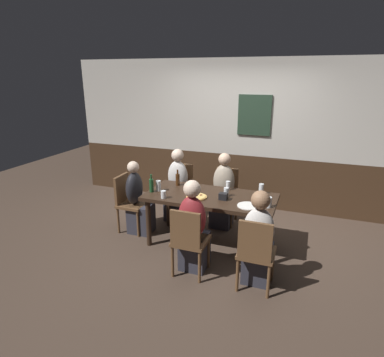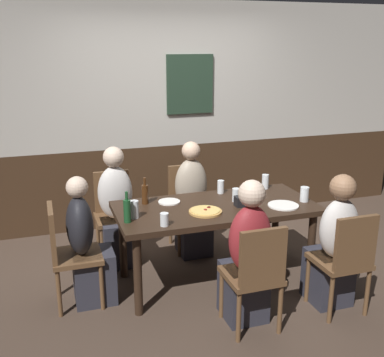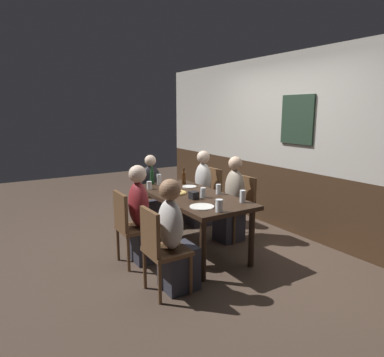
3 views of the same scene
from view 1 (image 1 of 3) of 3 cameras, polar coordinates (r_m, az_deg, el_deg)
ground_plane at (r=4.82m, az=3.04°, el=-11.23°), size 12.00×12.00×0.00m
wall_back at (r=5.90m, az=8.14°, el=7.53°), size 6.40×0.13×2.60m
dining_table at (r=4.54m, az=3.18°, el=-3.94°), size 1.79×0.83×0.74m
chair_mid_near at (r=3.89m, az=-0.60°, el=-10.43°), size 0.40×0.40×0.88m
chair_left_far at (r=5.58m, az=-2.00°, el=-1.48°), size 0.40×0.40×0.88m
chair_right_near at (r=3.71m, az=11.06°, el=-12.24°), size 0.40×0.40×0.88m
chair_mid_far at (r=5.34m, az=5.83°, el=-2.44°), size 0.40×0.40×0.88m
chair_head_west at (r=5.11m, az=-11.03°, el=-3.66°), size 0.40×0.40×0.88m
person_mid_near at (r=4.02m, az=0.24°, el=-9.35°), size 0.34×0.37×1.18m
person_left_far at (r=5.44m, az=-2.64°, el=-1.96°), size 0.34×0.37×1.18m
person_right_near at (r=3.86m, az=11.47°, el=-11.16°), size 0.34×0.37×1.15m
person_mid_far at (r=5.20m, az=5.37°, el=-3.02°), size 0.34×0.37×1.18m
person_head_west at (r=5.04m, az=-9.41°, el=-4.25°), size 0.37×0.34×1.12m
pizza at (r=4.42m, az=0.80°, el=-3.20°), size 0.28×0.28×0.03m
pint_glass_pale at (r=4.48m, az=5.99°, el=-2.44°), size 0.07×0.07×0.12m
tumbler_water at (r=4.20m, az=13.21°, el=-4.16°), size 0.08×0.08×0.14m
pint_glass_stout at (r=4.68m, az=-5.86°, el=-1.36°), size 0.07×0.07×0.15m
beer_glass_half at (r=4.64m, az=11.98°, el=-1.88°), size 0.07×0.07×0.14m
tumbler_short at (r=4.40m, az=-5.01°, el=-2.88°), size 0.07×0.07×0.11m
highball_clear at (r=4.73m, az=6.29°, el=-1.33°), size 0.06×0.06×0.13m
beer_bottle_green at (r=4.64m, az=-7.10°, el=-1.13°), size 0.06×0.06×0.26m
beer_bottle_brown at (r=4.88m, az=-2.52°, el=-0.12°), size 0.06×0.06×0.24m
plate_white_large at (r=4.20m, az=9.74°, el=-4.72°), size 0.27×0.27×0.01m
plate_white_small at (r=4.81m, az=-0.31°, el=-1.53°), size 0.20×0.20×0.01m
condiment_caddy at (r=4.36m, az=5.48°, el=-3.12°), size 0.11×0.09×0.09m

